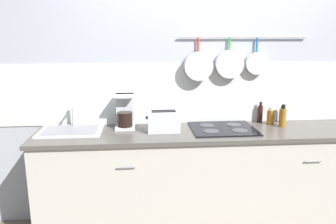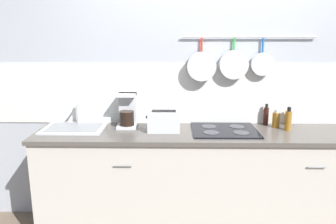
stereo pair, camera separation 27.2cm
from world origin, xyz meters
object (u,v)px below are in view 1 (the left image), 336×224
object	(u,v)px
toaster	(164,121)
bottle_hot_sauce	(271,117)
bottle_cooking_wine	(282,115)
bottle_vinegar	(260,113)
bottle_olive_oil	(283,117)
coffee_maker	(125,114)

from	to	relation	value
toaster	bottle_hot_sauce	bearing A→B (deg)	8.05
bottle_cooking_wine	toaster	bearing A→B (deg)	-169.32
bottle_vinegar	bottle_hot_sauce	distance (m)	0.11
bottle_olive_oil	bottle_vinegar	bearing A→B (deg)	129.00
coffee_maker	bottle_cooking_wine	xyz separation A→B (m)	(1.45, 0.07, -0.06)
coffee_maker	bottle_cooking_wine	size ratio (longest dim) A/B	1.94
toaster	bottle_vinegar	size ratio (longest dim) A/B	1.49
toaster	bottle_hot_sauce	distance (m)	1.00
bottle_hot_sauce	toaster	bearing A→B (deg)	-171.95
bottle_cooking_wine	coffee_maker	bearing A→B (deg)	-177.42
bottle_vinegar	bottle_cooking_wine	world-z (taller)	bottle_vinegar
bottle_hot_sauce	bottle_cooking_wine	bearing A→B (deg)	27.93
bottle_cooking_wine	bottle_vinegar	bearing A→B (deg)	176.63
toaster	bottle_olive_oil	xyz separation A→B (m)	(1.06, 0.05, 0.00)
coffee_maker	bottle_cooking_wine	world-z (taller)	coffee_maker
toaster	bottle_vinegar	world-z (taller)	bottle_vinegar
bottle_vinegar	bottle_hot_sauce	size ratio (longest dim) A/B	1.18
bottle_vinegar	coffee_maker	bearing A→B (deg)	-176.45
toaster	bottle_cooking_wine	xyz separation A→B (m)	(1.12, 0.21, -0.02)
toaster	bottle_hot_sauce	world-z (taller)	toaster
bottle_vinegar	toaster	bearing A→B (deg)	-166.32
coffee_maker	bottle_vinegar	size ratio (longest dim) A/B	1.56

